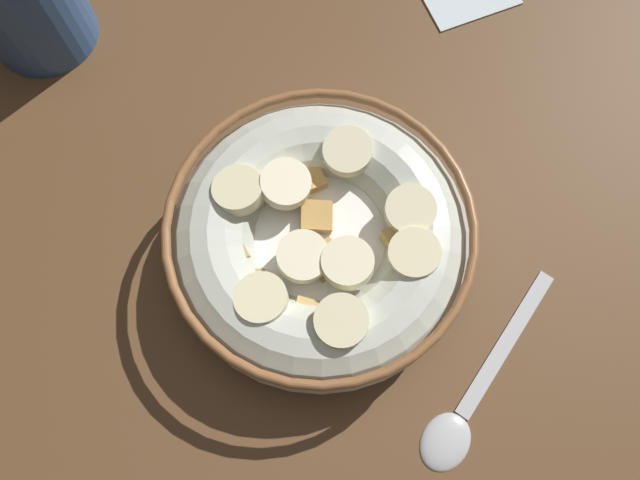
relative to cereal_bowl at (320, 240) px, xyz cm
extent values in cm
cube|color=brown|center=(0.02, -0.01, -4.10)|extent=(102.36, 102.36, 2.00)
cylinder|color=beige|center=(0.02, -0.01, -2.80)|extent=(10.60, 10.60, 0.60)
torus|color=beige|center=(0.02, -0.01, -0.28)|extent=(19.27, 19.27, 5.64)
torus|color=brown|center=(0.02, -0.01, 2.24)|extent=(19.30, 19.30, 0.60)
cylinder|color=white|center=(0.02, -0.01, 0.37)|extent=(15.89, 15.89, 0.40)
cube|color=#B78947|center=(1.20, 0.23, 1.03)|extent=(2.38, 2.45, 1.12)
cube|color=#AD7F42|center=(4.15, 5.51, 1.10)|extent=(2.71, 2.67, 1.09)
cube|color=tan|center=(-1.51, -4.85, 1.19)|extent=(2.39, 2.43, 1.03)
cube|color=#AD7F42|center=(5.19, 2.74, 0.94)|extent=(2.00, 2.03, 0.95)
cube|color=#B78947|center=(-1.71, -0.11, 1.16)|extent=(2.64, 2.68, 1.09)
cube|color=tan|center=(3.96, -0.37, 0.91)|extent=(2.37, 2.43, 1.08)
cube|color=#B78947|center=(-2.37, 4.92, 1.04)|extent=(2.30, 2.38, 1.13)
cube|color=tan|center=(-6.76, -0.61, 1.06)|extent=(2.83, 2.80, 1.15)
cube|color=#AD7F42|center=(5.36, 0.77, 1.12)|extent=(2.58, 2.61, 1.01)
cube|color=tan|center=(-4.95, 1.67, 1.05)|extent=(2.65, 2.65, 0.89)
cube|color=tan|center=(-0.18, 5.70, 1.20)|extent=(2.49, 2.52, 1.00)
cylinder|color=#F9EFC6|center=(3.25, 1.49, 2.33)|extent=(4.35, 4.38, 1.42)
cylinder|color=#F4EABC|center=(-2.49, -1.16, 2.24)|extent=(4.57, 4.51, 1.40)
cylinder|color=beige|center=(-3.56, 4.27, 2.12)|extent=(3.69, 3.64, 1.46)
cylinder|color=beige|center=(3.44, 4.43, 2.32)|extent=(4.42, 4.39, 1.52)
cylinder|color=beige|center=(-2.76, -5.18, 2.21)|extent=(4.38, 4.39, 1.25)
cylinder|color=#F9EFC6|center=(-1.51, 1.37, 2.12)|extent=(4.41, 4.44, 1.18)
cylinder|color=beige|center=(0.05, -5.67, 2.16)|extent=(4.10, 4.06, 1.44)
cylinder|color=#F4EABC|center=(4.67, -2.78, 2.24)|extent=(3.50, 3.52, 1.49)
cylinder|color=beige|center=(-5.89, -0.09, 2.54)|extent=(3.30, 3.33, 1.08)
ellipsoid|color=#B7B7BC|center=(-13.65, -5.13, -2.70)|extent=(4.77, 4.82, 0.80)
cube|color=#B7B7BC|center=(-8.52, -10.66, -2.92)|extent=(8.40, 8.94, 0.36)
camera|label=1|loc=(-12.04, 2.54, 37.16)|focal=34.37mm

